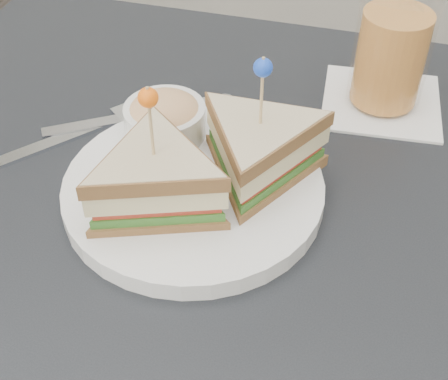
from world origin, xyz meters
TOP-DOWN VIEW (x-y plane):
  - table at (0.00, 0.00)m, footprint 0.80×0.80m
  - plate_meal at (-0.02, 0.05)m, footprint 0.29×0.28m
  - cutlery_fork at (-0.17, 0.11)m, footprint 0.15×0.17m
  - cutlery_knife at (-0.13, 0.14)m, footprint 0.19×0.13m
  - drink_set at (0.13, 0.25)m, footprint 0.14×0.14m

SIDE VIEW (x-z plane):
  - table at x=0.00m, z-range 0.30..1.05m
  - cutlery_fork at x=-0.17m, z-range 0.75..0.76m
  - cutlery_knife at x=-0.13m, z-range 0.75..0.76m
  - plate_meal at x=-0.02m, z-range 0.72..0.86m
  - drink_set at x=0.13m, z-range 0.74..0.90m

